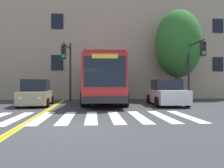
% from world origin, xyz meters
% --- Properties ---
extents(ground_plane, '(120.00, 120.00, 0.00)m').
position_xyz_m(ground_plane, '(0.00, 0.00, 0.00)').
color(ground_plane, '#38383A').
extents(crosswalk, '(8.89, 3.84, 0.01)m').
position_xyz_m(crosswalk, '(0.87, 2.34, 0.00)').
color(crosswalk, white).
rests_on(crosswalk, ground).
extents(lane_line_yellow_inner, '(0.12, 36.00, 0.01)m').
position_xyz_m(lane_line_yellow_inner, '(-1.61, 16.34, 0.00)').
color(lane_line_yellow_inner, gold).
rests_on(lane_line_yellow_inner, ground).
extents(lane_line_yellow_outer, '(0.12, 36.00, 0.01)m').
position_xyz_m(lane_line_yellow_outer, '(-1.45, 16.34, 0.00)').
color(lane_line_yellow_outer, gold).
rests_on(lane_line_yellow_outer, ground).
extents(city_bus, '(3.41, 10.67, 3.29)m').
position_xyz_m(city_bus, '(1.92, 9.64, 1.78)').
color(city_bus, '#B22323').
rests_on(city_bus, ground).
extents(car_tan_near_lane, '(2.15, 4.04, 1.73)m').
position_xyz_m(car_tan_near_lane, '(-2.75, 7.80, 0.80)').
color(car_tan_near_lane, tan).
rests_on(car_tan_near_lane, ground).
extents(car_white_far_lane, '(2.37, 4.51, 1.73)m').
position_xyz_m(car_white_far_lane, '(5.96, 7.28, 0.79)').
color(car_white_far_lane, white).
rests_on(car_white_far_lane, ground).
extents(car_red_behind_bus, '(2.19, 4.13, 1.76)m').
position_xyz_m(car_red_behind_bus, '(3.04, 18.49, 0.81)').
color(car_red_behind_bus, '#AD1E1E').
rests_on(car_red_behind_bus, ground).
extents(traffic_light_near_corner, '(0.37, 2.65, 5.02)m').
position_xyz_m(traffic_light_near_corner, '(8.58, 8.51, 3.26)').
color(traffic_light_near_corner, '#28282D').
rests_on(traffic_light_near_corner, ground).
extents(traffic_light_overhead, '(0.50, 2.68, 4.77)m').
position_xyz_m(traffic_light_overhead, '(-0.92, 9.87, 3.14)').
color(traffic_light_overhead, '#28282D').
rests_on(traffic_light_overhead, ground).
extents(street_tree_curbside_large, '(4.89, 5.10, 7.98)m').
position_xyz_m(street_tree_curbside_large, '(8.56, 11.52, 4.98)').
color(street_tree_curbside_large, brown).
rests_on(street_tree_curbside_large, ground).
extents(building_facade, '(38.99, 7.82, 13.59)m').
position_xyz_m(building_facade, '(-2.21, 17.18, 6.80)').
color(building_facade, tan).
rests_on(building_facade, ground).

